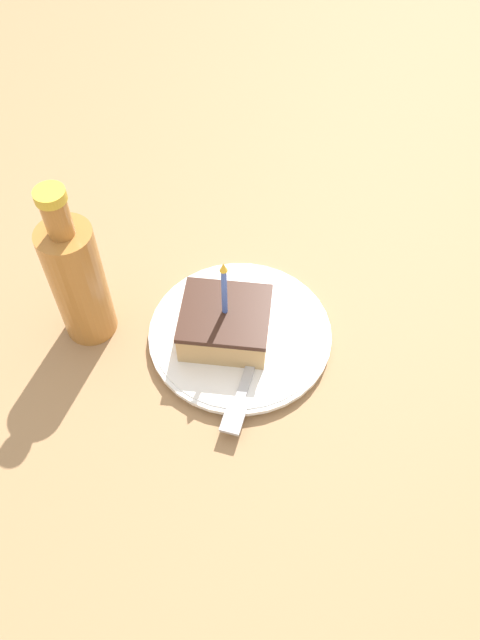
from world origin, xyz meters
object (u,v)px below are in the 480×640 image
at_px(plate, 240,334).
at_px(fork, 248,375).
at_px(cake_slice, 223,325).
at_px(bottle, 77,279).

xyz_separation_m(plate, fork, (-0.02, 0.06, 0.01)).
relative_size(plate, cake_slice, 1.72).
height_order(cake_slice, bottle, bottle).
height_order(cake_slice, fork, cake_slice).
height_order(plate, bottle, bottle).
relative_size(cake_slice, bottle, 0.58).
xyz_separation_m(plate, cake_slice, (0.02, 0.01, 0.03)).
distance_m(fork, bottle, 0.24).
height_order(plate, cake_slice, cake_slice).
bearing_deg(plate, fork, 104.77).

